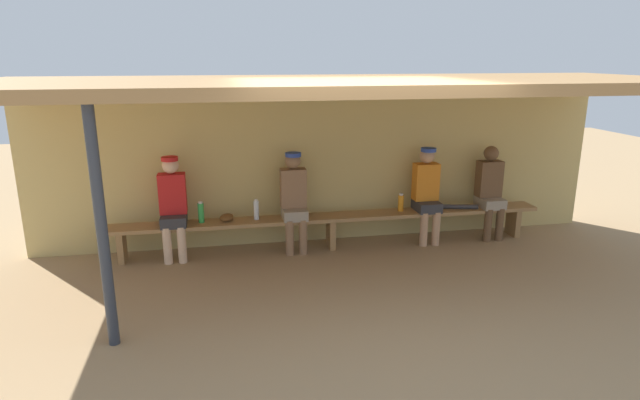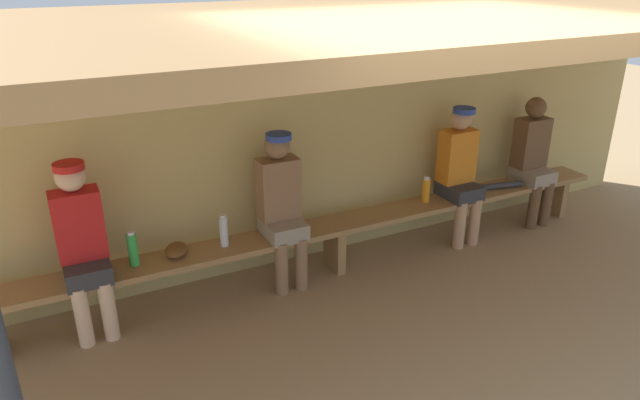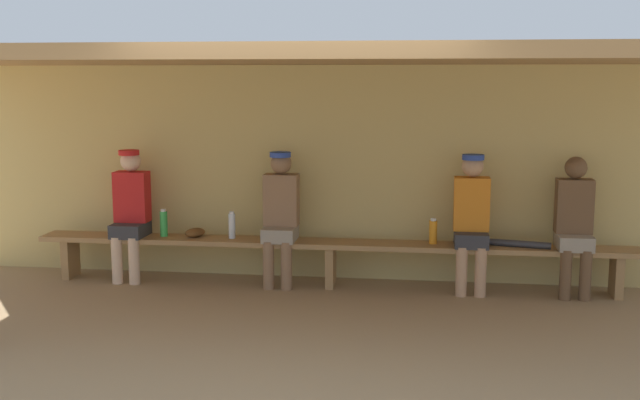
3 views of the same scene
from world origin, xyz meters
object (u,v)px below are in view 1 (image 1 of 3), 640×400
water_bottle_green (201,212)px  baseball_bat (449,207)px  water_bottle_orange (401,203)px  water_bottle_blue (256,210)px  baseball_glove_dark_brown (227,217)px  player_in_red (490,188)px  support_post (102,231)px  player_in_blue (294,197)px  player_with_sunglasses (173,203)px  player_in_white (427,190)px  bench (331,221)px

water_bottle_green → baseball_bat: 3.45m
water_bottle_green → water_bottle_orange: size_ratio=1.13×
water_bottle_blue → baseball_glove_dark_brown: water_bottle_blue is taller
player_in_red → water_bottle_green: (-4.07, 0.02, -0.13)m
support_post → water_bottle_orange: support_post is taller
baseball_glove_dark_brown → baseball_bat: baseball_glove_dark_brown is taller
player_in_blue → water_bottle_orange: bearing=1.1°
player_in_red → water_bottle_blue: 3.35m
player_with_sunglasses → water_bottle_orange: bearing=0.6°
support_post → player_in_blue: (1.99, 2.10, -0.35)m
support_post → water_bottle_blue: 2.64m
player_in_white → water_bottle_green: player_in_white is taller
support_post → player_in_white: size_ratio=1.64×
bench → water_bottle_orange: 1.03m
water_bottle_orange → water_bottle_blue: 2.02m
water_bottle_orange → water_bottle_blue: water_bottle_blue is taller
water_bottle_blue → support_post: bearing=-125.0°
player_in_white → baseball_bat: player_in_white is taller
player_with_sunglasses → baseball_glove_dark_brown: bearing=2.8°
player_in_blue → water_bottle_green: bearing=179.1°
support_post → water_bottle_green: (0.77, 2.12, -0.50)m
water_bottle_orange → player_with_sunglasses: bearing=-179.4°
player_with_sunglasses → water_bottle_blue: bearing=1.0°
player_in_red → baseball_bat: player_in_red is taller
baseball_bat → player_in_blue: bearing=-167.8°
support_post → player_in_white: support_post is taller
player_in_blue → player_in_red: 2.85m
water_bottle_green → water_bottle_orange: 2.74m
baseball_bat → player_in_red: bearing=12.6°
water_bottle_orange → water_bottle_green: bearing=-179.8°
player_in_white → water_bottle_orange: player_in_white is taller
player_in_red → support_post: bearing=-156.5°
water_bottle_blue → baseball_glove_dark_brown: (-0.39, 0.01, -0.09)m
water_bottle_blue → baseball_glove_dark_brown: bearing=177.8°
player_in_white → player_in_red: (0.96, -0.00, -0.02)m
support_post → bench: bearing=40.1°
water_bottle_orange → baseball_bat: bearing=-2.7°
player_with_sunglasses → water_bottle_blue: (1.06, 0.02, -0.15)m
water_bottle_green → support_post: bearing=-109.8°
water_bottle_blue → water_bottle_green: bearing=179.9°
water_bottle_orange → water_bottle_blue: size_ratio=0.91×
player_in_red → baseball_bat: 0.66m
player_with_sunglasses → water_bottle_blue: size_ratio=4.86×
support_post → player_with_sunglasses: (0.42, 2.10, -0.35)m
player_in_white → baseball_bat: 0.43m
support_post → baseball_bat: support_post is taller
player_in_white → water_bottle_green: (-3.10, 0.02, -0.15)m
bench → baseball_glove_dark_brown: (-1.41, 0.04, 0.12)m
baseball_glove_dark_brown → water_bottle_orange: bearing=113.8°
player_in_white → player_in_red: player_in_white is taller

